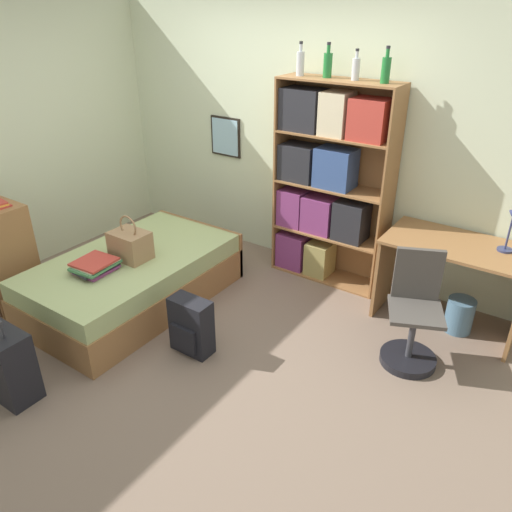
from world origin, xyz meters
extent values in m
plane|color=#756051|center=(0.00, 0.00, 0.00)|extent=(14.00, 14.00, 0.00)
cube|color=beige|center=(0.00, 1.65, 1.30)|extent=(10.00, 0.06, 2.60)
cube|color=black|center=(-0.82, 1.61, 1.18)|extent=(0.38, 0.02, 0.42)
cube|color=#99C1D6|center=(-0.82, 1.60, 1.18)|extent=(0.34, 0.01, 0.38)
cube|color=beige|center=(-2.14, 0.00, 1.30)|extent=(0.06, 10.00, 2.60)
cube|color=olive|center=(-0.67, 0.00, 0.15)|extent=(1.08, 1.88, 0.30)
cube|color=#9EAD70|center=(-0.67, 0.00, 0.39)|extent=(1.05, 1.85, 0.17)
cube|color=olive|center=(-0.67, 0.92, 0.24)|extent=(1.08, 0.04, 0.47)
cube|color=#93704C|center=(-0.63, -0.02, 0.59)|extent=(0.33, 0.25, 0.25)
torus|color=#93704C|center=(-0.63, -0.02, 0.77)|extent=(0.20, 0.02, 0.20)
cube|color=#7A336B|center=(-0.70, -0.36, 0.48)|extent=(0.27, 0.28, 0.02)
cube|color=#7A336B|center=(-0.72, -0.35, 0.49)|extent=(0.30, 0.31, 0.02)
cube|color=#232328|center=(-0.70, -0.36, 0.51)|extent=(0.25, 0.36, 0.02)
cube|color=#427A4C|center=(-0.69, -0.36, 0.53)|extent=(0.30, 0.37, 0.02)
cube|color=beige|center=(-0.69, -0.35, 0.55)|extent=(0.25, 0.33, 0.01)
cube|color=#B2382D|center=(-0.70, -0.36, 0.56)|extent=(0.32, 0.33, 0.02)
cube|color=black|center=(-0.54, -1.35, 0.26)|extent=(0.53, 0.24, 0.53)
cylinder|color=#2D2D33|center=(-0.39, -1.35, 0.59)|extent=(0.01, 0.01, 0.12)
cube|color=olive|center=(0.02, 1.43, 0.95)|extent=(0.02, 0.35, 1.89)
cube|color=olive|center=(1.09, 1.43, 0.95)|extent=(0.02, 0.35, 1.89)
cube|color=olive|center=(0.56, 1.60, 0.95)|extent=(1.09, 0.01, 1.89)
cube|color=olive|center=(0.56, 1.43, 0.01)|extent=(1.06, 0.35, 0.02)
cube|color=olive|center=(0.56, 1.43, 0.47)|extent=(1.06, 0.35, 0.02)
cube|color=olive|center=(0.56, 1.43, 0.95)|extent=(1.06, 0.35, 0.02)
cube|color=olive|center=(0.56, 1.43, 1.42)|extent=(1.06, 0.35, 0.02)
cube|color=olive|center=(0.56, 1.43, 1.89)|extent=(1.06, 0.35, 0.02)
cube|color=#7A336B|center=(0.19, 1.41, 0.20)|extent=(0.30, 0.26, 0.37)
cube|color=#99894C|center=(0.48, 1.41, 0.18)|extent=(0.23, 0.26, 0.33)
cube|color=#7A336B|center=(0.17, 1.41, 0.66)|extent=(0.26, 0.26, 0.36)
cube|color=#7A336B|center=(0.46, 1.41, 0.65)|extent=(0.30, 0.26, 0.34)
cube|color=#232328|center=(0.78, 1.41, 0.67)|extent=(0.29, 0.26, 0.37)
cube|color=#232328|center=(0.21, 1.41, 1.12)|extent=(0.34, 0.26, 0.34)
cube|color=#334C84|center=(0.58, 1.41, 1.13)|extent=(0.34, 0.26, 0.36)
cube|color=#232328|center=(0.22, 1.41, 1.61)|extent=(0.37, 0.26, 0.37)
cube|color=beige|center=(0.55, 1.41, 1.61)|extent=(0.24, 0.26, 0.37)
cube|color=#B2382D|center=(0.86, 1.41, 1.60)|extent=(0.32, 0.26, 0.34)
cylinder|color=#B7BCC1|center=(0.17, 1.41, 1.99)|extent=(0.07, 0.07, 0.20)
cylinder|color=#B7BCC1|center=(0.17, 1.41, 2.12)|extent=(0.03, 0.03, 0.06)
cylinder|color=#232328|center=(0.17, 1.41, 2.16)|extent=(0.03, 0.03, 0.02)
cylinder|color=#1E6B2D|center=(0.42, 1.44, 1.99)|extent=(0.08, 0.08, 0.20)
cylinder|color=#1E6B2D|center=(0.42, 1.44, 2.12)|extent=(0.03, 0.03, 0.06)
cylinder|color=#232328|center=(0.42, 1.44, 2.16)|extent=(0.03, 0.03, 0.02)
cylinder|color=#B7BCC1|center=(0.68, 1.44, 1.98)|extent=(0.06, 0.06, 0.17)
cylinder|color=#B7BCC1|center=(0.68, 1.44, 2.09)|extent=(0.03, 0.03, 0.05)
cylinder|color=#232328|center=(0.68, 1.44, 2.13)|extent=(0.03, 0.03, 0.02)
cylinder|color=#1E6B2D|center=(0.95, 1.42, 1.99)|extent=(0.07, 0.07, 0.20)
cylinder|color=#1E6B2D|center=(0.95, 1.42, 2.12)|extent=(0.03, 0.03, 0.06)
cylinder|color=#232328|center=(0.95, 1.42, 2.16)|extent=(0.03, 0.03, 0.02)
cube|color=olive|center=(1.77, 1.29, 0.74)|extent=(1.13, 0.63, 0.02)
cube|color=olive|center=(1.22, 1.29, 0.36)|extent=(0.03, 0.59, 0.72)
cylinder|color=navy|center=(2.10, 1.36, 0.76)|extent=(0.12, 0.12, 0.02)
cylinder|color=navy|center=(2.10, 1.36, 0.91)|extent=(0.02, 0.02, 0.29)
cylinder|color=black|center=(1.70, 0.58, 0.03)|extent=(0.42, 0.42, 0.06)
cylinder|color=#333338|center=(1.70, 0.58, 0.22)|extent=(0.05, 0.05, 0.45)
cube|color=#47423D|center=(1.70, 0.58, 0.46)|extent=(0.51, 0.51, 0.03)
cube|color=#47423D|center=(1.63, 0.74, 0.68)|extent=(0.33, 0.18, 0.41)
cube|color=black|center=(0.24, -0.25, 0.23)|extent=(0.33, 0.17, 0.46)
cube|color=black|center=(0.24, -0.35, 0.16)|extent=(0.23, 0.03, 0.21)
cylinder|color=slate|center=(1.90, 1.22, 0.15)|extent=(0.22, 0.22, 0.30)
camera|label=1|loc=(2.46, -2.59, 2.50)|focal=35.00mm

